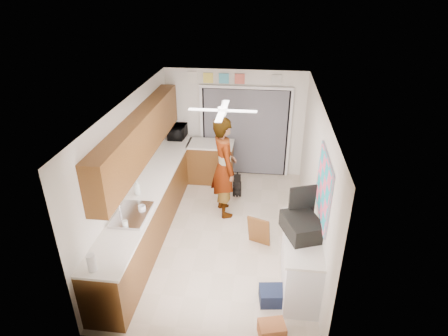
{
  "coord_description": "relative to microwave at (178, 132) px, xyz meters",
  "views": [
    {
      "loc": [
        0.73,
        -5.69,
        4.28
      ],
      "look_at": [
        0.0,
        0.4,
        1.15
      ],
      "focal_mm": 30.0,
      "sensor_mm": 36.0,
      "label": 1
    }
  ],
  "objects": [
    {
      "name": "peninsula_base",
      "position": [
        0.81,
        -0.25,
        -0.64
      ],
      "size": [
        1.0,
        0.6,
        0.9
      ],
      "primitive_type": "cube",
      "color": "brown",
      "rests_on": "floor"
    },
    {
      "name": "abstract_painting",
      "position": [
        2.89,
        -3.25,
        0.56
      ],
      "size": [
        0.03,
        1.15,
        0.95
      ],
      "primitive_type": "cube",
      "color": "#FC5C84",
      "rests_on": "wall_right"
    },
    {
      "name": "left_base_cabinets",
      "position": [
        0.01,
        -2.25,
        -0.64
      ],
      "size": [
        0.6,
        4.8,
        0.9
      ],
      "primitive_type": "cube",
      "color": "brown",
      "rests_on": "floor"
    },
    {
      "name": "cardboard_box",
      "position": [
        2.26,
        -4.45,
        -0.98
      ],
      "size": [
        0.4,
        0.34,
        0.22
      ],
      "primitive_type": "cube",
      "rotation": [
        0.0,
        0.0,
        0.25
      ],
      "color": "#CA693F",
      "rests_on": "floor"
    },
    {
      "name": "dog",
      "position": [
        1.47,
        -0.8,
        -0.87
      ],
      "size": [
        0.27,
        0.56,
        0.43
      ],
      "primitive_type": "cube",
      "rotation": [
        0.0,
        0.0,
        0.08
      ],
      "color": "black",
      "rests_on": "floor"
    },
    {
      "name": "sink_basin",
      "position": [
        0.02,
        -3.25,
        -0.13
      ],
      "size": [
        0.5,
        0.76,
        0.06
      ],
      "primitive_type": "cube",
      "color": "silver",
      "rests_on": "left_countertop"
    },
    {
      "name": "suitcase",
      "position": [
        2.63,
        -3.41,
        -0.01
      ],
      "size": [
        0.65,
        0.74,
        0.27
      ],
      "primitive_type": "cube",
      "rotation": [
        0.0,
        0.0,
        0.36
      ],
      "color": "black",
      "rests_on": "right_counter_top"
    },
    {
      "name": "header_frame_0",
      "position": [
        0.71,
        0.22,
        1.21
      ],
      "size": [
        0.22,
        0.02,
        0.22
      ],
      "primitive_type": "cube",
      "color": "#E9DA4D",
      "rests_on": "wall_back"
    },
    {
      "name": "microwave",
      "position": [
        0.0,
        0.0,
        0.0
      ],
      "size": [
        0.38,
        0.54,
        0.29
      ],
      "primitive_type": "imported",
      "rotation": [
        0.0,
        0.0,
        1.54
      ],
      "color": "black",
      "rests_on": "left_countertop"
    },
    {
      "name": "jar_b",
      "position": [
        0.03,
        -3.56,
        -0.09
      ],
      "size": [
        0.09,
        0.09,
        0.12
      ],
      "primitive_type": "cylinder",
      "rotation": [
        0.0,
        0.0,
        0.12
      ],
      "color": "silver",
      "rests_on": "left_countertop"
    },
    {
      "name": "header_frame_4",
      "position": [
        2.21,
        0.22,
        1.21
      ],
      "size": [
        0.22,
        0.02,
        0.22
      ],
      "primitive_type": "cube",
      "color": "beige",
      "rests_on": "wall_back"
    },
    {
      "name": "floor",
      "position": [
        1.31,
        -2.25,
        -1.09
      ],
      "size": [
        5.0,
        5.0,
        0.0
      ],
      "primitive_type": "plane",
      "color": "beige",
      "rests_on": "ground"
    },
    {
      "name": "curtain_panel",
      "position": [
        1.56,
        0.18,
        -0.04
      ],
      "size": [
        1.9,
        0.03,
        2.05
      ],
      "primitive_type": "cube",
      "color": "slate",
      "rests_on": "wall_back"
    },
    {
      "name": "back_opening_recess",
      "position": [
        1.56,
        0.22,
        -0.04
      ],
      "size": [
        2.0,
        0.06,
        2.1
      ],
      "primitive_type": "cube",
      "color": "black",
      "rests_on": "wall_back"
    },
    {
      "name": "door_trim_left",
      "position": [
        0.54,
        0.19,
        -0.04
      ],
      "size": [
        0.06,
        0.04,
        2.1
      ],
      "primitive_type": "cube",
      "color": "white",
      "rests_on": "wall_back"
    },
    {
      "name": "header_frame_2",
      "position": [
        1.41,
        0.22,
        1.21
      ],
      "size": [
        0.22,
        0.02,
        0.22
      ],
      "primitive_type": "cube",
      "color": "#DD6353",
      "rests_on": "wall_back"
    },
    {
      "name": "cabinet_door_panel",
      "position": [
        2.01,
        -2.55,
        -0.79
      ],
      "size": [
        0.43,
        0.28,
        0.6
      ],
      "primitive_type": "cube",
      "rotation": [
        0.21,
        0.0,
        -0.35
      ],
      "color": "brown",
      "rests_on": "floor"
    },
    {
      "name": "wall_right",
      "position": [
        2.91,
        -2.25,
        0.16
      ],
      "size": [
        0.0,
        5.0,
        5.0
      ],
      "primitive_type": "plane",
      "rotation": [
        1.57,
        0.0,
        -1.57
      ],
      "color": "silver",
      "rests_on": "ground"
    },
    {
      "name": "man",
      "position": [
        1.28,
        -1.56,
        -0.07
      ],
      "size": [
        0.73,
        0.87,
        2.03
      ],
      "primitive_type": "imported",
      "rotation": [
        0.0,
        0.0,
        1.97
      ],
      "color": "white",
      "rests_on": "floor"
    },
    {
      "name": "right_counter_base",
      "position": [
        2.66,
        -3.45,
        -0.64
      ],
      "size": [
        0.5,
        1.4,
        0.9
      ],
      "primitive_type": "cube",
      "color": "white",
      "rests_on": "floor"
    },
    {
      "name": "faucet",
      "position": [
        -0.17,
        -3.25,
        -0.04
      ],
      "size": [
        0.03,
        0.03,
        0.22
      ],
      "primitive_type": "cylinder",
      "color": "silver",
      "rests_on": "left_countertop"
    },
    {
      "name": "wall_back",
      "position": [
        1.31,
        0.25,
        0.16
      ],
      "size": [
        3.2,
        0.0,
        3.2
      ],
      "primitive_type": "plane",
      "rotation": [
        1.57,
        0.0,
        0.0
      ],
      "color": "silver",
      "rests_on": "ground"
    },
    {
      "name": "navy_crate",
      "position": [
        2.26,
        -3.85,
        -0.97
      ],
      "size": [
        0.41,
        0.36,
        0.23
      ],
      "primitive_type": "cube",
      "rotation": [
        0.0,
        0.0,
        0.13
      ],
      "color": "#161F37",
      "rests_on": "floor"
    },
    {
      "name": "suitcase_lid",
      "position": [
        2.63,
        -3.12,
        0.24
      ],
      "size": [
        0.4,
        0.18,
        0.5
      ],
      "primitive_type": "cube",
      "rotation": [
        0.0,
        0.0,
        0.36
      ],
      "color": "black",
      "rests_on": "suitcase"
    },
    {
      "name": "cup",
      "position": [
        0.13,
        -3.09,
        -0.1
      ],
      "size": [
        0.14,
        0.14,
        0.09
      ],
      "primitive_type": "imported",
      "rotation": [
        0.0,
        0.0,
        -0.21
      ],
      "color": "white",
      "rests_on": "left_countertop"
    },
    {
      "name": "upper_cabinets",
      "position": [
        -0.13,
        -2.05,
        0.71
      ],
      "size": [
        0.32,
        4.0,
        0.8
      ],
      "primitive_type": "cube",
      "color": "brown",
      "rests_on": "wall_left"
    },
    {
      "name": "soap_bottle",
      "position": [
        -0.1,
        -2.61,
        -0.0
      ],
      "size": [
        0.12,
        0.12,
        0.29
      ],
      "primitive_type": "imported",
      "rotation": [
        0.0,
        0.0,
        -0.12
      ],
      "color": "silver",
      "rests_on": "left_countertop"
    },
    {
      "name": "ceiling_fan",
      "position": [
        1.31,
        -2.05,
        1.23
      ],
      "size": [
        1.14,
        1.14,
        0.24
      ],
      "primitive_type": "cube",
      "color": "white",
      "rests_on": "ceiling"
    },
    {
      "name": "left_countertop",
      "position": [
        0.02,
        -2.25,
        -0.17
      ],
      "size": [
        0.62,
        4.8,
        0.04
      ],
      "primitive_type": "cube",
      "color": "white",
      "rests_on": "left_base_cabinets"
    },
    {
      "name": "suitcase_rim",
      "position": [
        2.63,
        -3.41,
        -0.12
      ],
      "size": [
        0.62,
        0.7,
        0.02
      ],
      "primitive_type": "cube",
      "rotation": [
        0.0,
        0.0,
        0.36
      ],
      "color": "yellow",
      "rests_on": "suitcase"
    },
    {
      "name": "door_trim_right",
      "position": [
        2.58,
        0.19,
        -0.04
      ],
      "size": [
        0.06,
        0.04,
        2.1
      ],
      "primitive_type": "cube",
      "color": "white",
      "rests_on": "wall_back"
    },
    {
      "name": "wall_front",
      "position": [
        1.31,
        -4.75,
        0.16
      ],
      "size": [
        3.2,
        0.0,
        3.2
      ],
      "primitive_type": "plane",
      "rotation": [
        -1.57,
        0.0,
        0.0
      ],
      "color": "silver",
      "rests_on": "ground"
    },
    {
      "name": "route66_sign",
      "position": [
        0.36,
        0.22,
        1.21
      ],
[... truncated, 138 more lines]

